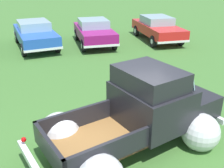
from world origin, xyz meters
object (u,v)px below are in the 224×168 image
(vintage_pickup_truck, at_px, (142,116))
(show_car_1, at_px, (35,33))
(show_car_3, at_px, (157,27))
(show_car_2, at_px, (94,31))

(vintage_pickup_truck, bearing_deg, show_car_1, 85.34)
(show_car_3, bearing_deg, show_car_1, -90.77)
(show_car_2, xyz_separation_m, show_car_3, (3.94, 0.05, 0.00))
(show_car_1, height_order, show_car_2, same)
(vintage_pickup_truck, height_order, show_car_1, vintage_pickup_truck)
(show_car_3, bearing_deg, show_car_2, -88.24)
(vintage_pickup_truck, height_order, show_car_2, vintage_pickup_truck)
(show_car_1, height_order, show_car_3, same)
(show_car_3, bearing_deg, vintage_pickup_truck, -24.66)
(show_car_1, bearing_deg, show_car_3, 78.52)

